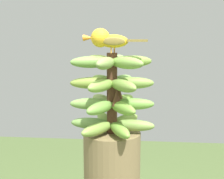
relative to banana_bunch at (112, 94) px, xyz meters
name	(u,v)px	position (x,y,z in m)	size (l,w,h in m)	color
banana_bunch	(112,94)	(0.00, 0.00, 0.00)	(0.29, 0.31, 0.29)	#4C2D1E
perched_bird	(107,39)	(-0.01, 0.02, 0.19)	(0.07, 0.22, 0.08)	#C68933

